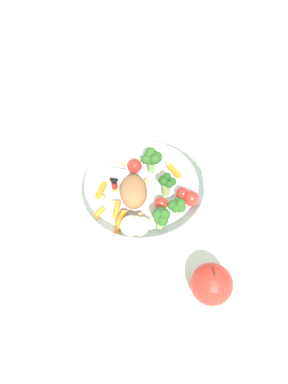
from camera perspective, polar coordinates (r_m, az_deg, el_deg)
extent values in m
plane|color=silver|center=(0.73, -1.15, -1.25)|extent=(2.40, 2.40, 0.00)
cylinder|color=white|center=(0.72, 0.00, -1.10)|extent=(0.24, 0.24, 0.01)
torus|color=white|center=(0.69, 0.00, 0.92)|extent=(0.25, 0.25, 0.01)
ellipsoid|color=#9E663D|center=(0.70, -1.67, 0.38)|extent=(0.06, 0.08, 0.04)
cylinder|color=#8EB766|center=(0.70, 4.95, -2.71)|extent=(0.01, 0.01, 0.02)
sphere|color=#2D6023|center=(0.68, 5.56, -1.74)|extent=(0.02, 0.02, 0.02)
sphere|color=#2D6023|center=(0.68, 5.26, -1.33)|extent=(0.01, 0.01, 0.01)
sphere|color=#2D6023|center=(0.68, 4.83, -1.68)|extent=(0.01, 0.01, 0.01)
sphere|color=#2D6023|center=(0.68, 4.36, -2.05)|extent=(0.02, 0.02, 0.02)
sphere|color=#2D6023|center=(0.68, 4.82, -2.44)|extent=(0.02, 0.02, 0.02)
sphere|color=#2D6023|center=(0.68, 5.64, -2.36)|extent=(0.02, 0.02, 0.02)
cylinder|color=#8EB766|center=(0.67, 2.44, -4.89)|extent=(0.01, 0.01, 0.03)
sphere|color=#2D6023|center=(0.65, 3.09, -3.44)|extent=(0.02, 0.02, 0.02)
sphere|color=#2D6023|center=(0.66, 2.74, -3.18)|extent=(0.02, 0.02, 0.02)
sphere|color=#2D6023|center=(0.65, 2.09, -3.42)|extent=(0.02, 0.02, 0.02)
sphere|color=#2D6023|center=(0.65, 2.23, -4.11)|extent=(0.02, 0.02, 0.02)
sphere|color=#2D6023|center=(0.65, 2.82, -4.36)|extent=(0.02, 0.02, 0.02)
cylinder|color=#7FAD5B|center=(0.75, 1.07, 3.94)|extent=(0.01, 0.01, 0.03)
sphere|color=#2D6023|center=(0.73, 1.91, 5.31)|extent=(0.02, 0.02, 0.02)
sphere|color=#2D6023|center=(0.74, 1.47, 5.49)|extent=(0.02, 0.02, 0.02)
sphere|color=#2D6023|center=(0.74, 1.08, 5.97)|extent=(0.02, 0.02, 0.02)
sphere|color=#2D6023|center=(0.73, 0.73, 5.43)|extent=(0.02, 0.02, 0.02)
sphere|color=#2D6023|center=(0.73, 0.32, 4.94)|extent=(0.02, 0.02, 0.02)
sphere|color=#2D6023|center=(0.73, 0.85, 4.93)|extent=(0.02, 0.02, 0.02)
sphere|color=#2D6023|center=(0.73, 1.18, 4.76)|extent=(0.02, 0.02, 0.02)
sphere|color=#2D6023|center=(0.72, 1.70, 5.01)|extent=(0.02, 0.02, 0.02)
cylinder|color=#8EB766|center=(0.72, 3.34, 0.42)|extent=(0.01, 0.01, 0.02)
sphere|color=#23561E|center=(0.70, 4.31, 1.56)|extent=(0.02, 0.02, 0.02)
sphere|color=#23561E|center=(0.70, 3.51, 2.36)|extent=(0.02, 0.02, 0.02)
sphere|color=#23561E|center=(0.70, 2.89, 1.79)|extent=(0.02, 0.02, 0.02)
sphere|color=#23561E|center=(0.69, 3.08, 1.41)|extent=(0.02, 0.02, 0.02)
sphere|color=#23561E|center=(0.69, 3.90, 1.18)|extent=(0.01, 0.01, 0.01)
sphere|color=silver|center=(0.74, -3.25, 2.42)|extent=(0.03, 0.03, 0.03)
sphere|color=silver|center=(0.74, -3.86, 2.60)|extent=(0.02, 0.02, 0.02)
sphere|color=silver|center=(0.74, -4.75, 2.81)|extent=(0.03, 0.03, 0.03)
sphere|color=silver|center=(0.73, -3.93, 2.59)|extent=(0.03, 0.03, 0.03)
sphere|color=silver|center=(0.73, -3.65, 2.02)|extent=(0.02, 0.02, 0.02)
sphere|color=silver|center=(0.67, -0.58, -4.93)|extent=(0.03, 0.03, 0.03)
sphere|color=silver|center=(0.67, -0.89, -4.82)|extent=(0.03, 0.03, 0.03)
sphere|color=silver|center=(0.66, -1.25, -4.84)|extent=(0.03, 0.03, 0.03)
sphere|color=silver|center=(0.67, -1.42, -5.11)|extent=(0.03, 0.03, 0.03)
sphere|color=silver|center=(0.66, -2.03, -5.15)|extent=(0.04, 0.04, 0.04)
sphere|color=silver|center=(0.66, -1.17, -5.35)|extent=(0.03, 0.03, 0.03)
sphere|color=silver|center=(0.66, -0.68, -5.42)|extent=(0.03, 0.03, 0.03)
cube|color=yellow|center=(0.73, -4.47, 0.62)|extent=(0.01, 0.02, 0.00)
cylinder|color=red|center=(0.72, -4.52, 1.07)|extent=(0.01, 0.01, 0.02)
sphere|color=black|center=(0.71, -4.58, 1.68)|extent=(0.01, 0.01, 0.01)
sphere|color=black|center=(0.71, -5.00, 1.93)|extent=(0.01, 0.01, 0.01)
sphere|color=black|center=(0.71, -4.21, 1.84)|extent=(0.01, 0.01, 0.01)
cylinder|color=orange|center=(0.75, 4.66, 3.18)|extent=(0.02, 0.03, 0.01)
cylinder|color=orange|center=(0.70, -6.78, -3.07)|extent=(0.02, 0.02, 0.01)
cylinder|color=orange|center=(0.69, -3.52, -4.04)|extent=(0.03, 0.03, 0.01)
cylinder|color=orange|center=(0.68, -4.15, -5.93)|extent=(0.02, 0.02, 0.01)
cylinder|color=orange|center=(0.73, -6.56, 0.20)|extent=(0.03, 0.04, 0.01)
cylinder|color=orange|center=(0.70, -4.17, -2.65)|extent=(0.02, 0.03, 0.01)
sphere|color=red|center=(0.75, -1.44, 3.97)|extent=(0.03, 0.03, 0.03)
sphere|color=red|center=(0.70, 2.64, -1.74)|extent=(0.02, 0.02, 0.02)
sphere|color=red|center=(0.71, 5.87, -0.26)|extent=(0.03, 0.03, 0.03)
sphere|color=red|center=(0.71, 7.16, -0.96)|extent=(0.03, 0.03, 0.03)
sphere|color=#D1B775|center=(0.77, -0.73, 4.69)|extent=(0.01, 0.01, 0.01)
sphere|color=tan|center=(0.71, 5.99, -1.60)|extent=(0.01, 0.01, 0.01)
sphere|color=tan|center=(0.76, 3.71, 4.24)|extent=(0.01, 0.01, 0.01)
sphere|color=#D1B775|center=(0.69, -0.44, -3.51)|extent=(0.01, 0.01, 0.01)
sphere|color=tan|center=(0.68, 0.65, -4.40)|extent=(0.01, 0.01, 0.01)
sphere|color=#D1B775|center=(0.74, -0.75, 1.70)|extent=(0.01, 0.01, 0.01)
sphere|color=tan|center=(0.69, -2.83, -3.12)|extent=(0.01, 0.01, 0.01)
sphere|color=#D1B775|center=(0.76, -3.07, 4.25)|extent=(0.01, 0.01, 0.01)
sphere|color=tan|center=(0.71, -4.54, -1.55)|extent=(0.01, 0.01, 0.01)
sphere|color=#D1B775|center=(0.72, -6.31, -0.91)|extent=(0.01, 0.01, 0.01)
sphere|color=#D1B775|center=(0.76, -4.92, 3.36)|extent=(0.01, 0.01, 0.01)
sphere|color=#D1B775|center=(0.67, -3.20, -6.91)|extent=(0.01, 0.01, 0.01)
sphere|color=#D1B775|center=(0.73, 0.42, 1.65)|extent=(0.01, 0.01, 0.01)
sphere|color=#D1B775|center=(0.74, -5.41, 1.77)|extent=(0.01, 0.01, 0.01)
sphere|color=red|center=(0.62, 10.21, -13.58)|extent=(0.07, 0.07, 0.07)
cylinder|color=brown|center=(0.58, 10.78, -12.09)|extent=(0.00, 0.00, 0.01)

